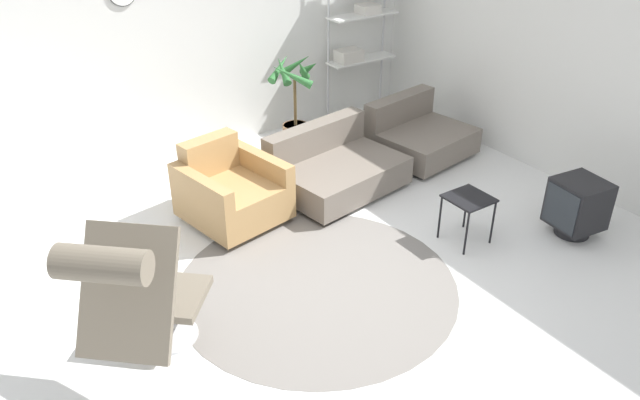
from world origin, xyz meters
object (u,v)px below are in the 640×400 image
object	(u,v)px
shelf_unit	(357,21)
armchair_red	(231,193)
crt_television	(577,206)
potted_plant	(295,109)
couch_low	(335,169)
couch_second	(418,137)
side_table	(468,203)
lounge_chair	(133,288)

from	to	relation	value
shelf_unit	armchair_red	bearing A→B (deg)	-150.88
armchair_red	crt_television	bearing A→B (deg)	130.79
crt_television	potted_plant	distance (m)	3.33
couch_low	couch_second	size ratio (longest dim) A/B	1.22
couch_low	couch_second	bearing A→B (deg)	177.47
couch_low	side_table	bearing A→B (deg)	96.70
armchair_red	couch_second	bearing A→B (deg)	171.73
side_table	shelf_unit	bearing A→B (deg)	72.15
couch_second	armchair_red	bearing A→B (deg)	-6.77
armchair_red	potted_plant	bearing A→B (deg)	-153.55
side_table	couch_second	bearing A→B (deg)	61.76
armchair_red	potted_plant	size ratio (longest dim) A/B	0.88
couch_low	crt_television	size ratio (longest dim) A/B	2.57
armchair_red	side_table	xyz separation A→B (m)	(1.63, -1.56, 0.12)
couch_second	side_table	distance (m)	1.89
armchair_red	side_table	bearing A→B (deg)	125.69
crt_television	shelf_unit	world-z (taller)	shelf_unit
couch_second	crt_television	distance (m)	2.16
lounge_chair	crt_television	distance (m)	4.08
couch_low	shelf_unit	bearing A→B (deg)	-141.87
armchair_red	lounge_chair	bearing A→B (deg)	36.57
armchair_red	crt_television	world-z (taller)	armchair_red
couch_second	crt_television	world-z (taller)	couch_second
potted_plant	shelf_unit	world-z (taller)	shelf_unit
couch_second	potted_plant	size ratio (longest dim) A/B	1.02
lounge_chair	side_table	bearing A→B (deg)	41.95
potted_plant	shelf_unit	size ratio (longest dim) A/B	0.56
couch_second	potted_plant	distance (m)	1.50
lounge_chair	shelf_unit	bearing A→B (deg)	78.58
armchair_red	couch_low	xyz separation A→B (m)	(1.20, -0.05, -0.06)
side_table	crt_television	bearing A→B (deg)	-27.84
couch_second	shelf_unit	xyz separation A→B (m)	(0.08, 1.35, 1.08)
couch_second	potted_plant	xyz separation A→B (m)	(-1.12, 0.95, 0.29)
lounge_chair	couch_second	distance (m)	4.34
crt_television	shelf_unit	distance (m)	3.65
side_table	potted_plant	distance (m)	2.63
armchair_red	couch_second	world-z (taller)	armchair_red
couch_low	crt_television	distance (m)	2.43
lounge_chair	couch_low	distance (m)	3.10
lounge_chair	crt_television	bearing A→B (deg)	34.94
couch_low	shelf_unit	size ratio (longest dim) A/B	0.70
potted_plant	couch_low	bearing A→B (deg)	-99.98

